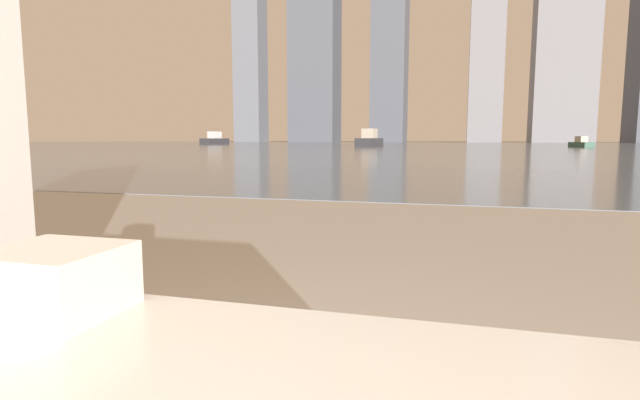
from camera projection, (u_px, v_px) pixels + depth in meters
name	position (u px, v px, depth m)	size (l,w,h in m)	color
towel_stack	(54.00, 281.00, 0.89)	(0.22, 0.21, 0.12)	silver
harbor_water	(455.00, 146.00, 59.30)	(180.00, 110.00, 0.01)	slate
harbor_boat_0	(215.00, 140.00, 74.73)	(2.51, 5.27, 1.90)	#2D2D33
harbor_boat_1	(369.00, 140.00, 54.17)	(2.31, 5.29, 1.92)	#2D2D33
harbor_boat_2	(581.00, 143.00, 49.40)	(1.90, 3.09, 1.10)	#335647
skyline_tower_0	(250.00, 63.00, 123.91)	(6.79, 6.46, 39.01)	slate
skyline_tower_1	(315.00, 14.00, 118.11)	(11.03, 9.02, 60.55)	#4C515B
skyline_tower_2	(391.00, 1.00, 113.08)	(7.58, 9.74, 63.91)	#4C515B
skyline_tower_3	(487.00, 51.00, 108.89)	(7.22, 6.54, 39.74)	slate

